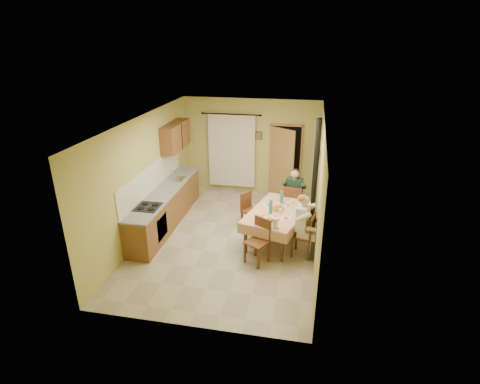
% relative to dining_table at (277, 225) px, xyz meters
% --- Properties ---
extents(floor, '(4.00, 6.00, 0.01)m').
position_rel_dining_table_xyz_m(floor, '(-1.12, -0.10, -0.38)').
color(floor, tan).
rests_on(floor, ground).
extents(room_shell, '(4.04, 6.04, 2.82)m').
position_rel_dining_table_xyz_m(room_shell, '(-1.12, -0.10, 1.44)').
color(room_shell, tan).
rests_on(room_shell, ground).
extents(kitchen_run, '(0.64, 3.64, 1.56)m').
position_rel_dining_table_xyz_m(kitchen_run, '(-2.82, 0.30, 0.10)').
color(kitchen_run, brown).
rests_on(kitchen_run, ground).
extents(upper_cabinets, '(0.35, 1.40, 0.70)m').
position_rel_dining_table_xyz_m(upper_cabinets, '(-2.94, 1.60, 1.57)').
color(upper_cabinets, brown).
rests_on(upper_cabinets, room_shell).
extents(curtain, '(1.70, 0.07, 2.22)m').
position_rel_dining_table_xyz_m(curtain, '(-1.67, 2.80, 0.88)').
color(curtain, black).
rests_on(curtain, ground).
extents(doorway, '(0.96, 0.51, 2.15)m').
position_rel_dining_table_xyz_m(doorway, '(-0.10, 2.76, 0.67)').
color(doorway, black).
rests_on(doorway, ground).
extents(dining_table, '(1.56, 2.10, 0.76)m').
position_rel_dining_table_xyz_m(dining_table, '(0.00, 0.00, 0.00)').
color(dining_table, tan).
rests_on(dining_table, ground).
extents(tableware, '(0.71, 1.63, 0.33)m').
position_rel_dining_table_xyz_m(tableware, '(-0.00, -0.11, 0.45)').
color(tableware, white).
rests_on(tableware, dining_table).
extents(chair_far, '(0.52, 0.52, 1.02)m').
position_rel_dining_table_xyz_m(chair_far, '(0.30, 0.99, -0.09)').
color(chair_far, '#573017').
rests_on(chair_far, ground).
extents(chair_near, '(0.57, 0.57, 0.98)m').
position_rel_dining_table_xyz_m(chair_near, '(-0.30, -1.00, -0.09)').
color(chair_near, '#573017').
rests_on(chair_near, ground).
extents(chair_right, '(0.50, 0.50, 0.98)m').
position_rel_dining_table_xyz_m(chair_right, '(0.63, -0.54, -0.09)').
color(chair_right, '#573017').
rests_on(chair_right, ground).
extents(chair_left, '(0.52, 0.52, 0.93)m').
position_rel_dining_table_xyz_m(chair_left, '(-0.69, 0.45, -0.09)').
color(chair_left, '#573017').
rests_on(chair_left, ground).
extents(man_far, '(0.62, 0.51, 1.39)m').
position_rel_dining_table_xyz_m(man_far, '(0.30, 1.01, 0.50)').
color(man_far, '#192D23').
rests_on(man_far, chair_far).
extents(man_right, '(0.54, 0.63, 1.39)m').
position_rel_dining_table_xyz_m(man_right, '(0.61, -0.54, 0.50)').
color(man_right, silver).
rests_on(man_right, chair_right).
extents(stove_flue, '(0.24, 0.24, 2.80)m').
position_rel_dining_table_xyz_m(stove_flue, '(0.78, 0.50, 0.65)').
color(stove_flue, black).
rests_on(stove_flue, ground).
extents(picture_back, '(0.19, 0.03, 0.23)m').
position_rel_dining_table_xyz_m(picture_back, '(-0.87, 2.87, 1.37)').
color(picture_back, black).
rests_on(picture_back, room_shell).
extents(picture_right, '(0.03, 0.31, 0.21)m').
position_rel_dining_table_xyz_m(picture_right, '(0.85, 1.10, 1.47)').
color(picture_right, brown).
rests_on(picture_right, room_shell).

